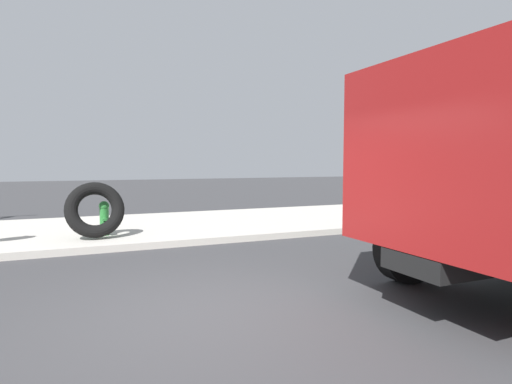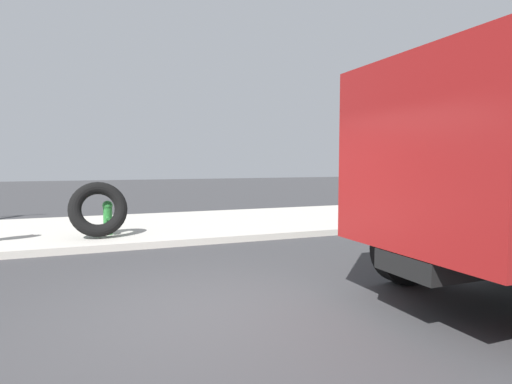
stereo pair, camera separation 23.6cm
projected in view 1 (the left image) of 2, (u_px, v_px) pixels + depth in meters
The scene contains 4 objects.
ground_plane at pixel (202, 314), 4.93m from camera, with size 80.00×80.00×0.00m, color #38383A.
sidewalk_curb at pixel (137, 228), 10.91m from camera, with size 36.00×5.00×0.15m, color #BCB7AD.
fire_hydrant at pixel (104, 217), 9.40m from camera, with size 0.23×0.52×0.79m.
loose_tire at pixel (95, 210), 9.00m from camera, with size 1.24×1.24×0.28m, color black.
Camera 1 is at (-1.26, -4.69, 1.82)m, focal length 28.98 mm.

